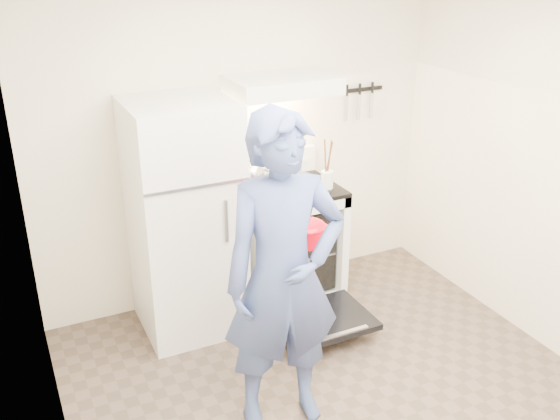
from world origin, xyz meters
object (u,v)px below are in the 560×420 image
object	(u,v)px
refrigerator	(185,220)
dutch_oven	(306,234)
tea_kettle	(251,171)
person	(284,277)
stove_body	(286,245)

from	to	relation	value
refrigerator	dutch_oven	size ratio (longest dim) A/B	5.40
tea_kettle	person	world-z (taller)	person
stove_body	dutch_oven	bearing A→B (deg)	-108.39
tea_kettle	person	distance (m)	1.35
refrigerator	dutch_oven	world-z (taller)	refrigerator
stove_body	refrigerator	bearing A→B (deg)	-178.23
refrigerator	stove_body	size ratio (longest dim) A/B	1.85
stove_body	tea_kettle	xyz separation A→B (m)	(-0.25, 0.07, 0.63)
dutch_oven	stove_body	bearing A→B (deg)	71.61
tea_kettle	person	size ratio (longest dim) A/B	0.15
stove_body	dutch_oven	size ratio (longest dim) A/B	2.92
stove_body	dutch_oven	world-z (taller)	dutch_oven
person	dutch_oven	world-z (taller)	person
refrigerator	dutch_oven	xyz separation A→B (m)	(0.53, -0.83, 0.14)
tea_kettle	person	xyz separation A→B (m)	(-0.36, -1.29, -0.14)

